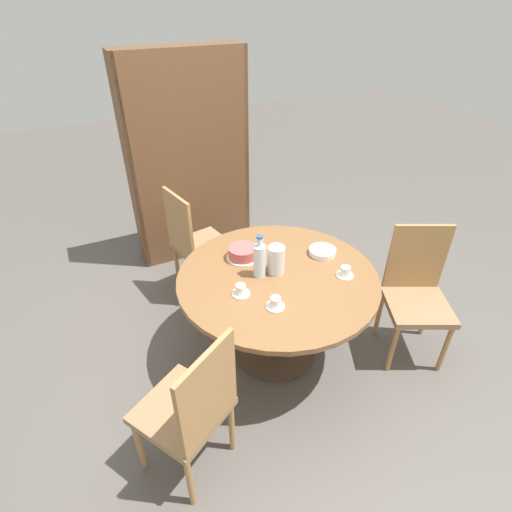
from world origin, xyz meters
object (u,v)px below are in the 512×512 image
at_px(cake_main, 243,253).
at_px(cup_a, 345,272).
at_px(chair_a, 416,292).
at_px(bookshelf, 188,163).
at_px(cup_b, 275,303).
at_px(water_bottle, 260,260).
at_px(coffee_pot, 276,259).
at_px(chair_b, 195,242).
at_px(cup_c, 241,290).
at_px(chair_c, 191,408).

xyz_separation_m(cake_main, cup_a, (0.51, -0.48, -0.01)).
relative_size(chair_a, bookshelf, 0.51).
bearing_deg(bookshelf, cup_b, 87.05).
bearing_deg(bookshelf, water_bottle, 88.54).
relative_size(bookshelf, water_bottle, 6.34).
bearing_deg(bookshelf, cup_a, 104.26).
height_order(coffee_pot, cup_b, coffee_pot).
bearing_deg(cup_b, chair_b, 94.85).
bearing_deg(chair_a, bookshelf, 142.32).
height_order(cup_a, cup_b, same).
distance_m(chair_a, chair_b, 1.76).
height_order(bookshelf, coffee_pot, bookshelf).
distance_m(water_bottle, cup_c, 0.25).
relative_size(chair_c, cake_main, 4.27).
relative_size(chair_a, cup_c, 8.48).
xyz_separation_m(water_bottle, cup_b, (-0.06, -0.32, -0.09)).
relative_size(chair_a, water_bottle, 3.25).
height_order(bookshelf, cup_c, bookshelf).
bearing_deg(water_bottle, cup_c, -146.32).
bearing_deg(chair_c, chair_b, -140.71).
bearing_deg(cup_a, chair_b, 120.02).
height_order(chair_a, cup_c, chair_a).
height_order(chair_a, chair_b, same).
height_order(chair_c, coffee_pot, chair_c).
bearing_deg(chair_b, coffee_pot, -174.89).
distance_m(chair_c, water_bottle, 0.99).
bearing_deg(water_bottle, cup_b, -99.96).
relative_size(water_bottle, cup_a, 2.61).
bearing_deg(chair_a, cup_b, -159.37).
relative_size(chair_b, cup_a, 8.48).
relative_size(water_bottle, cake_main, 1.31).
xyz_separation_m(cup_a, cup_c, (-0.69, 0.13, 0.00)).
relative_size(cake_main, cup_c, 1.99).
bearing_deg(chair_b, chair_a, -149.79).
distance_m(coffee_pot, cup_a, 0.46).
bearing_deg(chair_b, cup_a, -161.60).
bearing_deg(cake_main, cup_c, -116.19).
xyz_separation_m(chair_a, cake_main, (-1.03, 0.65, 0.24)).
height_order(cup_b, cup_c, same).
distance_m(coffee_pot, water_bottle, 0.11).
bearing_deg(chair_a, cup_a, -172.46).
distance_m(chair_a, bookshelf, 2.24).
distance_m(chair_b, cup_a, 1.33).
relative_size(water_bottle, cup_c, 2.61).
relative_size(cake_main, cup_b, 1.99).
distance_m(chair_b, cup_c, 1.03).
height_order(chair_b, cup_b, chair_b).
height_order(chair_c, cake_main, chair_c).
bearing_deg(bookshelf, chair_a, 116.23).
distance_m(chair_a, cake_main, 1.24).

